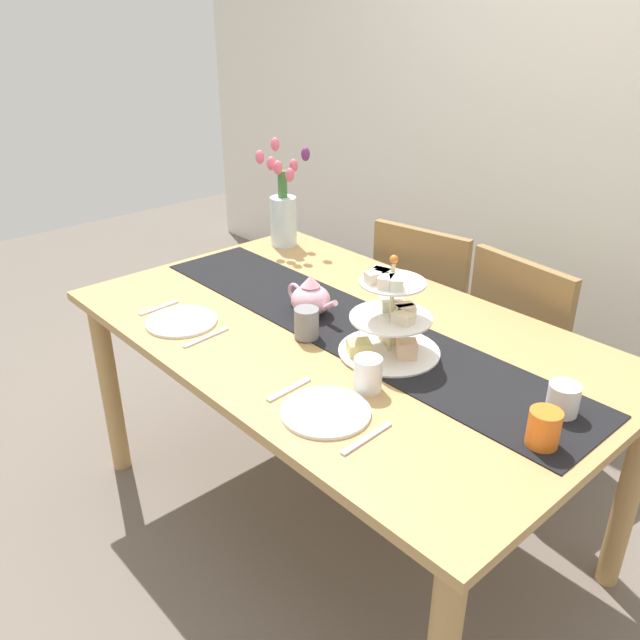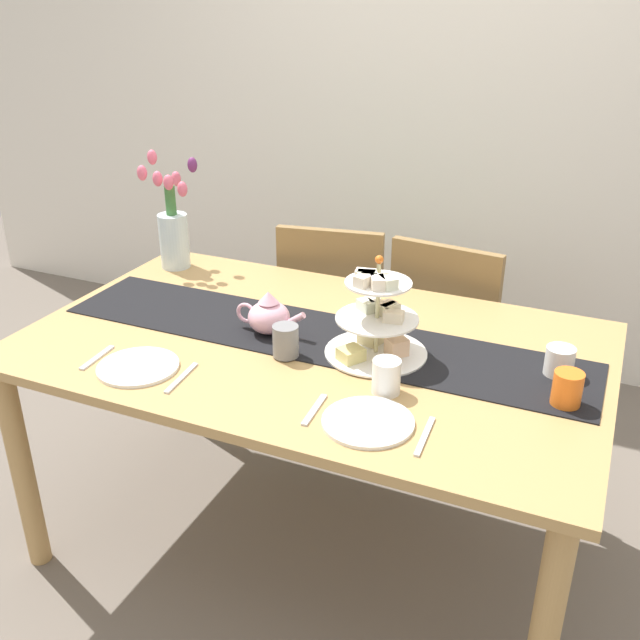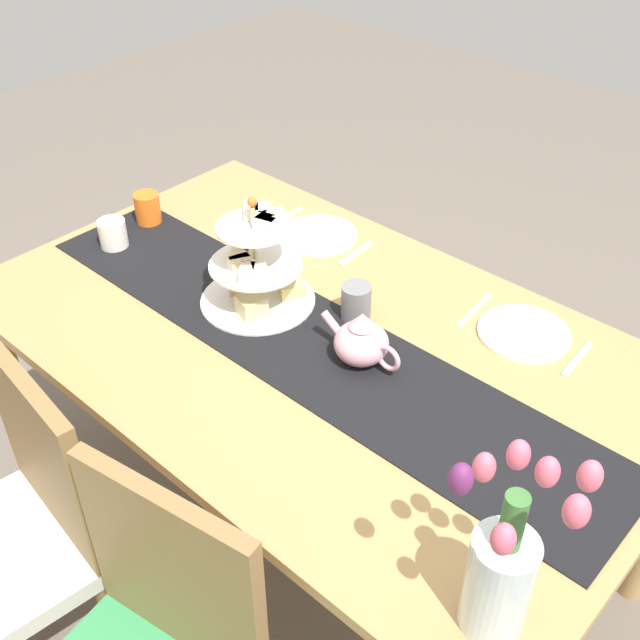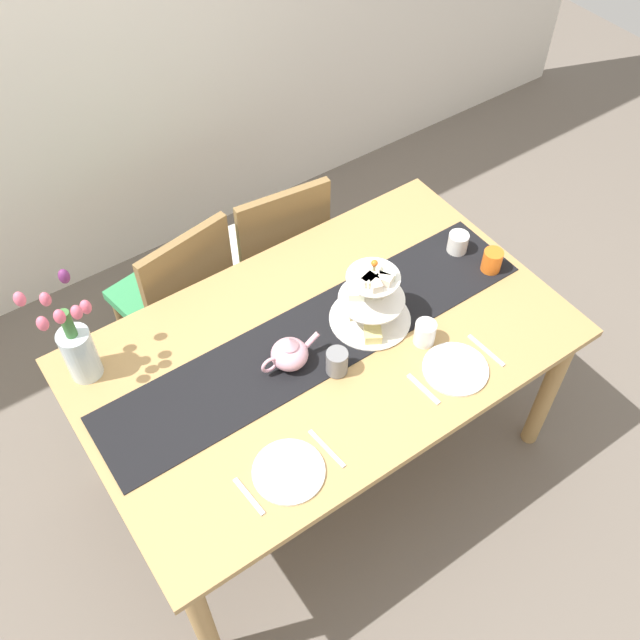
{
  "view_description": "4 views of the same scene",
  "coord_description": "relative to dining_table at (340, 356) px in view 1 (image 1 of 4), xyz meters",
  "views": [
    {
      "loc": [
        1.32,
        -1.27,
        1.71
      ],
      "look_at": [
        -0.04,
        -0.05,
        0.81
      ],
      "focal_mm": 36.44,
      "sensor_mm": 36.0,
      "label": 1
    },
    {
      "loc": [
        0.81,
        -1.76,
        1.76
      ],
      "look_at": [
        -0.0,
        0.07,
        0.82
      ],
      "focal_mm": 40.12,
      "sensor_mm": 36.0,
      "label": 2
    },
    {
      "loc": [
        -1.03,
        1.11,
        1.98
      ],
      "look_at": [
        0.0,
        -0.02,
        0.81
      ],
      "focal_mm": 43.81,
      "sensor_mm": 36.0,
      "label": 3
    },
    {
      "loc": [
        -0.91,
        -1.29,
        2.8
      ],
      "look_at": [
        0.01,
        0.04,
        0.87
      ],
      "focal_mm": 40.43,
      "sensor_mm": 36.0,
      "label": 4
    }
  ],
  "objects": [
    {
      "name": "dinner_plate_left",
      "position": [
        -0.38,
        -0.35,
        0.1
      ],
      "size": [
        0.23,
        0.23,
        0.01
      ],
      "primitive_type": "cylinder",
      "color": "white",
      "rests_on": "dining_table"
    },
    {
      "name": "chair_left",
      "position": [
        -0.24,
        0.75,
        -0.17
      ],
      "size": [
        0.48,
        0.48,
        0.91
      ],
      "color": "olive",
      "rests_on": "ground_plane"
    },
    {
      "name": "room_wall_rear",
      "position": [
        0.0,
        1.63,
        0.62
      ],
      "size": [
        6.0,
        0.08,
        2.6
      ],
      "primitive_type": "cube",
      "color": "silver",
      "rests_on": "ground_plane"
    },
    {
      "name": "mug_grey",
      "position": [
        -0.03,
        -0.12,
        0.15
      ],
      "size": [
        0.08,
        0.08,
        0.09
      ],
      "primitive_type": "cylinder",
      "color": "slate",
      "rests_on": "table_runner"
    },
    {
      "name": "dinner_plate_right",
      "position": [
        0.31,
        -0.35,
        0.1
      ],
      "size": [
        0.23,
        0.23,
        0.01
      ],
      "primitive_type": "cylinder",
      "color": "white",
      "rests_on": "dining_table"
    },
    {
      "name": "cream_jug",
      "position": [
        0.71,
        0.09,
        0.14
      ],
      "size": [
        0.08,
        0.08,
        0.08
      ],
      "primitive_type": "cylinder",
      "color": "white",
      "rests_on": "dining_table"
    },
    {
      "name": "teapot",
      "position": [
        -0.15,
        0.0,
        0.16
      ],
      "size": [
        0.24,
        0.13,
        0.14
      ],
      "color": "#E5A8BC",
      "rests_on": "table_runner"
    },
    {
      "name": "dining_table",
      "position": [
        0.0,
        0.0,
        0.0
      ],
      "size": [
        1.74,
        1.05,
        0.77
      ],
      "color": "tan",
      "rests_on": "ground_plane"
    },
    {
      "name": "mug_orange",
      "position": [
        0.75,
        -0.06,
        0.14
      ],
      "size": [
        0.08,
        0.08,
        0.09
      ],
      "primitive_type": "cylinder",
      "color": "orange",
      "rests_on": "dining_table"
    },
    {
      "name": "ground_plane",
      "position": [
        0.0,
        0.0,
        -0.68
      ],
      "size": [
        8.0,
        8.0,
        0.0
      ],
      "primitive_type": "plane",
      "color": "#6B6056"
    },
    {
      "name": "tulip_vase",
      "position": [
        -0.74,
        0.37,
        0.25
      ],
      "size": [
        0.2,
        0.17,
        0.43
      ],
      "color": "silver",
      "rests_on": "dining_table"
    },
    {
      "name": "mug_white_text",
      "position": [
        0.3,
        -0.19,
        0.14
      ],
      "size": [
        0.08,
        0.08,
        0.09
      ],
      "primitive_type": "cylinder",
      "color": "white",
      "rests_on": "dining_table"
    },
    {
      "name": "tiered_cake_stand",
      "position": [
        0.2,
        0.0,
        0.2
      ],
      "size": [
        0.3,
        0.3,
        0.3
      ],
      "color": "beige",
      "rests_on": "table_runner"
    },
    {
      "name": "fork_left",
      "position": [
        -0.52,
        -0.35,
        0.1
      ],
      "size": [
        0.03,
        0.15,
        0.01
      ],
      "primitive_type": "cube",
      "rotation": [
        0.0,
        0.0,
        0.08
      ],
      "color": "silver",
      "rests_on": "dining_table"
    },
    {
      "name": "fork_right",
      "position": [
        0.17,
        -0.35,
        0.1
      ],
      "size": [
        0.03,
        0.15,
        0.01
      ],
      "primitive_type": "cube",
      "rotation": [
        0.0,
        0.0,
        0.07
      ],
      "color": "silver",
      "rests_on": "dining_table"
    },
    {
      "name": "table_runner",
      "position": [
        0.0,
        0.04,
        0.1
      ],
      "size": [
        1.67,
        0.34,
        0.0
      ],
      "primitive_type": "cube",
      "color": "black",
      "rests_on": "dining_table"
    },
    {
      "name": "chair_right",
      "position": [
        0.26,
        0.75,
        -0.17
      ],
      "size": [
        0.47,
        0.47,
        0.91
      ],
      "color": "olive",
      "rests_on": "ground_plane"
    },
    {
      "name": "knife_left",
      "position": [
        -0.23,
        -0.35,
        0.1
      ],
      "size": [
        0.03,
        0.17,
        0.01
      ],
      "primitive_type": "cube",
      "rotation": [
        0.0,
        0.0,
        0.09
      ],
      "color": "silver",
      "rests_on": "dining_table"
    },
    {
      "name": "knife_right",
      "position": [
        0.46,
        -0.35,
        0.1
      ],
      "size": [
        0.02,
        0.17,
        0.01
      ],
      "primitive_type": "cube",
      "rotation": [
        0.0,
        0.0,
        0.05
      ],
      "color": "silver",
      "rests_on": "dining_table"
    }
  ]
}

